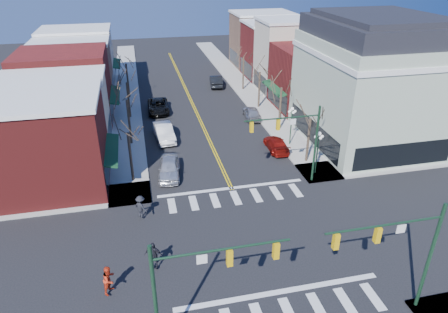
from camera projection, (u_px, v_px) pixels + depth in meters
ground at (257, 244)px, 28.37m from camera, size 160.00×160.00×0.00m
sidewalk_left at (128, 140)px, 44.00m from camera, size 3.50×70.00×0.15m
sidewalk_right at (279, 127)px, 47.43m from camera, size 3.50×70.00×0.15m
bldg_left_brick_a at (43, 145)px, 33.72m from camera, size 10.00×8.50×8.00m
bldg_left_stucco_a at (57, 115)px, 40.57m from camera, size 10.00×7.00×7.50m
bldg_left_brick_b at (66, 88)px, 47.29m from camera, size 10.00×9.00×8.50m
bldg_left_tan at (74, 72)px, 54.62m from camera, size 10.00×7.50×7.80m
bldg_left_stucco_b at (79, 58)px, 61.26m from camera, size 10.00×8.00×8.20m
bldg_right_brick_a at (315, 78)px, 51.96m from camera, size 10.00×8.50×8.00m
bldg_right_stucco at (293, 57)px, 58.24m from camera, size 10.00×7.00×10.00m
bldg_right_brick_b at (276, 51)px, 65.09m from camera, size 10.00×8.00×8.50m
bldg_right_tan at (261, 40)px, 71.93m from camera, size 10.00×8.00×9.00m
victorian_corner at (372, 81)px, 41.17m from camera, size 12.25×14.25×13.30m
traffic_mast_near_left at (194, 282)px, 18.71m from camera, size 6.60×0.28×7.20m
traffic_mast_near_right at (403, 248)px, 20.89m from camera, size 6.60×0.28×7.20m
traffic_mast_far_right at (297, 135)px, 33.74m from camera, size 6.60×0.28×7.20m
lamppost_corner at (318, 146)px, 36.01m from camera, size 0.36×0.36×4.33m
lamppost_midblock at (292, 120)px, 41.66m from camera, size 0.36×0.36×4.33m
tree_left_a at (131, 158)px, 35.20m from camera, size 0.24×0.24×4.76m
tree_left_b at (129, 123)px, 42.09m from camera, size 0.24×0.24×5.04m
tree_left_c at (129, 100)px, 49.15m from camera, size 0.24×0.24×4.55m
tree_left_d at (128, 81)px, 56.02m from camera, size 0.24×0.24×4.90m
tree_right_a at (308, 141)px, 38.52m from camera, size 0.24×0.24×4.62m
tree_right_b at (280, 110)px, 45.34m from camera, size 0.24×0.24×5.18m
tree_right_c at (259, 90)px, 52.37m from camera, size 0.24×0.24×4.83m
tree_right_d at (243, 74)px, 59.29m from camera, size 0.24×0.24×4.97m
car_left_near at (169, 168)px, 36.75m from camera, size 2.51×5.00×1.63m
car_left_mid at (164, 132)px, 43.95m from camera, size 2.23×5.33×1.71m
car_left_far at (158, 106)px, 51.69m from camera, size 2.75×5.71×1.57m
car_right_near at (276, 144)px, 41.67m from camera, size 2.07×4.66×1.33m
car_right_mid at (252, 113)px, 49.63m from camera, size 2.16×4.60×1.52m
car_right_far at (216, 81)px, 61.69m from camera, size 2.45×5.31×1.68m
pedestrian_red_b at (109, 279)px, 23.81m from camera, size 1.09×1.16×1.90m
pedestrian_dark_a at (153, 255)px, 25.67m from camera, size 1.24×0.80×1.96m
pedestrian_dark_b at (141, 207)px, 30.64m from camera, size 1.33×1.37×1.88m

